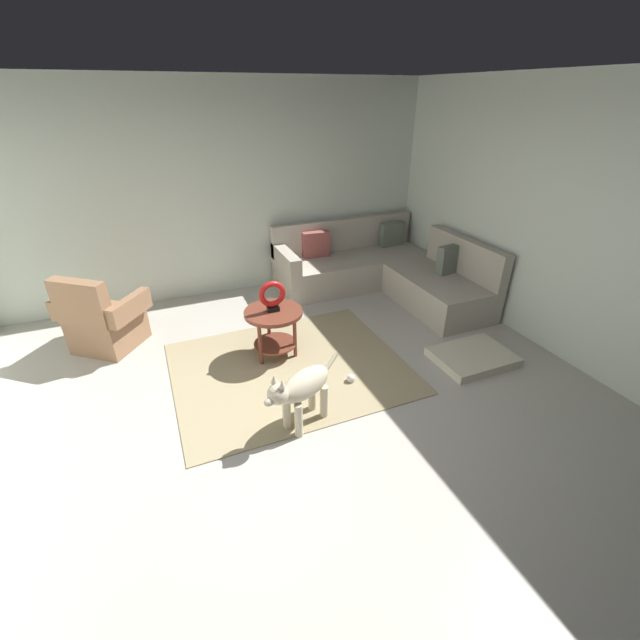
% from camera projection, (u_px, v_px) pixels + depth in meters
% --- Properties ---
extents(ground_plane, '(6.00, 6.00, 0.10)m').
position_uv_depth(ground_plane, '(300.00, 418.00, 3.72)').
color(ground_plane, '#B7B2A8').
extents(wall_back, '(6.00, 0.12, 2.70)m').
position_uv_depth(wall_back, '(218.00, 193.00, 5.44)').
color(wall_back, silver).
rests_on(wall_back, ground_plane).
extents(wall_right, '(0.12, 6.00, 2.70)m').
position_uv_depth(wall_right, '(581.00, 227.00, 4.06)').
color(wall_right, silver).
rests_on(wall_right, ground_plane).
extents(area_rug, '(2.30, 1.90, 0.01)m').
position_uv_depth(area_rug, '(289.00, 368.00, 4.32)').
color(area_rug, tan).
rests_on(area_rug, ground_plane).
extents(sectional_couch, '(2.20, 2.25, 0.88)m').
position_uv_depth(sectional_couch, '(382.00, 271.00, 5.87)').
color(sectional_couch, '#B2A899').
rests_on(sectional_couch, ground_plane).
extents(armchair, '(1.00, 0.96, 0.88)m').
position_uv_depth(armchair, '(103.00, 321.00, 4.52)').
color(armchair, '#936B4C').
rests_on(armchair, ground_plane).
extents(side_table, '(0.60, 0.60, 0.54)m').
position_uv_depth(side_table, '(274.00, 321.00, 4.33)').
color(side_table, brown).
rests_on(side_table, ground_plane).
extents(torus_sculpture, '(0.28, 0.08, 0.33)m').
position_uv_depth(torus_sculpture, '(272.00, 296.00, 4.19)').
color(torus_sculpture, black).
rests_on(torus_sculpture, side_table).
extents(dog_bed_mat, '(0.80, 0.60, 0.09)m').
position_uv_depth(dog_bed_mat, '(473.00, 357.00, 4.42)').
color(dog_bed_mat, beige).
rests_on(dog_bed_mat, ground_plane).
extents(dog, '(0.79, 0.43, 0.63)m').
position_uv_depth(dog, '(302.00, 389.00, 3.41)').
color(dog, beige).
rests_on(dog, ground_plane).
extents(dog_toy_ball, '(0.08, 0.08, 0.08)m').
position_uv_depth(dog_toy_ball, '(351.00, 378.00, 4.09)').
color(dog_toy_ball, silver).
rests_on(dog_toy_ball, ground_plane).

